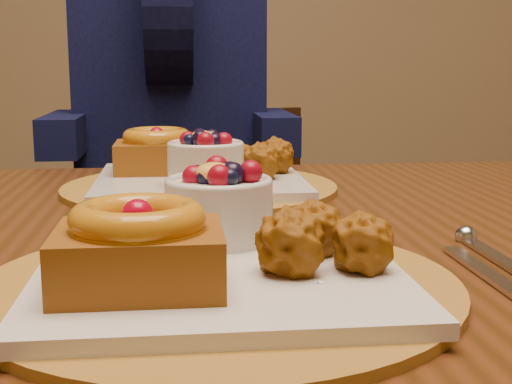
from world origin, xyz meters
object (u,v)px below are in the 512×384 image
diner (170,72)px  place_setting_far (197,171)px  chair_far (255,264)px  dining_table (208,294)px  place_setting_near (214,254)px

diner → place_setting_far: bearing=-72.9°
diner → chair_far: bearing=7.2°
place_setting_far → diner: size_ratio=0.45×
chair_far → diner: 0.50m
place_setting_far → diner: (-0.04, 0.69, 0.12)m
place_setting_far → chair_far: 0.76m
chair_far → dining_table: bearing=-124.3°
chair_far → diner: bearing=148.7°
dining_table → chair_far: chair_far is taller
place_setting_far → dining_table: bearing=-89.1°
dining_table → place_setting_near: bearing=-90.9°
dining_table → diner: (-0.04, 0.90, 0.23)m
place_setting_near → place_setting_far: size_ratio=1.00×
place_setting_far → diner: 0.70m
place_setting_far → chair_far: bearing=77.1°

